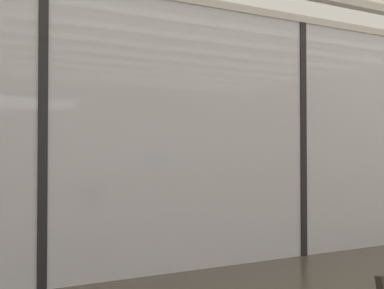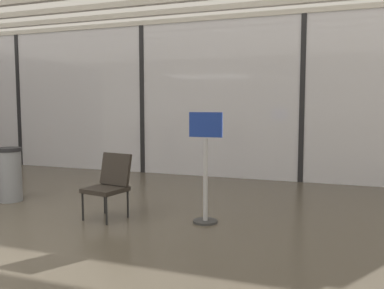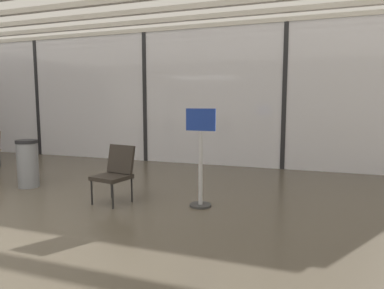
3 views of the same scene
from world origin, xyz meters
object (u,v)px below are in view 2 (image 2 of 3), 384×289
(parked_airplane, at_px, (177,90))
(lounge_chair_3, at_px, (110,182))
(info_sign, at_px, (205,171))
(trash_bin, at_px, (10,174))

(parked_airplane, relative_size, lounge_chair_3, 16.22)
(lounge_chair_3, bearing_deg, info_sign, 20.11)
(trash_bin, distance_m, info_sign, 3.32)
(parked_airplane, height_order, info_sign, parked_airplane)
(parked_airplane, height_order, lounge_chair_3, parked_airplane)
(lounge_chair_3, distance_m, info_sign, 1.33)
(trash_bin, xyz_separation_m, info_sign, (3.31, -0.08, 0.25))
(parked_airplane, distance_m, info_sign, 10.49)
(parked_airplane, bearing_deg, trash_bin, -84.36)
(info_sign, bearing_deg, trash_bin, 178.56)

